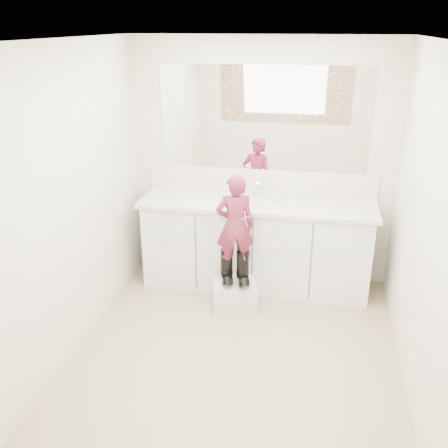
# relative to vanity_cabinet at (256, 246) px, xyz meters

# --- Properties ---
(floor) EXTENTS (3.00, 3.00, 0.00)m
(floor) POSITION_rel_vanity_cabinet_xyz_m (0.00, -1.23, -0.42)
(floor) COLOR #938360
(floor) RESTS_ON ground
(ceiling) EXTENTS (3.00, 3.00, 0.00)m
(ceiling) POSITION_rel_vanity_cabinet_xyz_m (0.00, -1.23, 1.97)
(ceiling) COLOR white
(ceiling) RESTS_ON wall_back
(wall_back) EXTENTS (2.60, 0.00, 2.60)m
(wall_back) POSITION_rel_vanity_cabinet_xyz_m (0.00, 0.27, 0.77)
(wall_back) COLOR beige
(wall_back) RESTS_ON floor
(wall_front) EXTENTS (2.60, 0.00, 2.60)m
(wall_front) POSITION_rel_vanity_cabinet_xyz_m (0.00, -2.73, 0.77)
(wall_front) COLOR beige
(wall_front) RESTS_ON floor
(wall_left) EXTENTS (0.00, 3.00, 3.00)m
(wall_left) POSITION_rel_vanity_cabinet_xyz_m (-1.30, -1.23, 0.78)
(wall_left) COLOR beige
(wall_left) RESTS_ON floor
(wall_right) EXTENTS (0.00, 3.00, 3.00)m
(wall_right) POSITION_rel_vanity_cabinet_xyz_m (1.30, -1.23, 0.78)
(wall_right) COLOR beige
(wall_right) RESTS_ON floor
(vanity_cabinet) EXTENTS (2.20, 0.55, 0.85)m
(vanity_cabinet) POSITION_rel_vanity_cabinet_xyz_m (0.00, 0.00, 0.00)
(vanity_cabinet) COLOR silver
(vanity_cabinet) RESTS_ON floor
(countertop) EXTENTS (2.28, 0.58, 0.04)m
(countertop) POSITION_rel_vanity_cabinet_xyz_m (0.00, -0.01, 0.45)
(countertop) COLOR beige
(countertop) RESTS_ON vanity_cabinet
(backsplash) EXTENTS (2.28, 0.03, 0.25)m
(backsplash) POSITION_rel_vanity_cabinet_xyz_m (0.00, 0.26, 0.59)
(backsplash) COLOR beige
(backsplash) RESTS_ON countertop
(mirror) EXTENTS (2.00, 0.02, 1.00)m
(mirror) POSITION_rel_vanity_cabinet_xyz_m (0.00, 0.26, 1.22)
(mirror) COLOR white
(mirror) RESTS_ON wall_back
(dot_panel) EXTENTS (2.00, 0.01, 1.20)m
(dot_panel) POSITION_rel_vanity_cabinet_xyz_m (0.00, -2.71, 1.22)
(dot_panel) COLOR #472819
(dot_panel) RESTS_ON wall_front
(faucet) EXTENTS (0.08, 0.08, 0.10)m
(faucet) POSITION_rel_vanity_cabinet_xyz_m (0.00, 0.15, 0.52)
(faucet) COLOR silver
(faucet) RESTS_ON countertop
(cup) EXTENTS (0.11, 0.11, 0.10)m
(cup) POSITION_rel_vanity_cabinet_xyz_m (0.16, 0.02, 0.51)
(cup) COLOR #F1E9C0
(cup) RESTS_ON countertop
(soap_bottle) EXTENTS (0.12, 0.13, 0.21)m
(soap_bottle) POSITION_rel_vanity_cabinet_xyz_m (-0.18, -0.02, 0.57)
(soap_bottle) COLOR silver
(soap_bottle) RESTS_ON countertop
(step_stool) EXTENTS (0.47, 0.42, 0.25)m
(step_stool) POSITION_rel_vanity_cabinet_xyz_m (-0.13, -0.48, -0.30)
(step_stool) COLOR silver
(step_stool) RESTS_ON floor
(boot_left) EXTENTS (0.17, 0.24, 0.33)m
(boot_left) POSITION_rel_vanity_cabinet_xyz_m (-0.21, -0.48, -0.01)
(boot_left) COLOR black
(boot_left) RESTS_ON step_stool
(boot_right) EXTENTS (0.17, 0.24, 0.33)m
(boot_right) POSITION_rel_vanity_cabinet_xyz_m (-0.06, -0.48, -0.01)
(boot_right) COLOR black
(boot_right) RESTS_ON step_stool
(toddler) EXTENTS (0.39, 0.31, 0.94)m
(toddler) POSITION_rel_vanity_cabinet_xyz_m (-0.13, -0.48, 0.40)
(toddler) COLOR #AB3458
(toddler) RESTS_ON step_stool
(toothbrush) EXTENTS (0.13, 0.05, 0.06)m
(toothbrush) POSITION_rel_vanity_cabinet_xyz_m (-0.06, -0.49, 0.48)
(toothbrush) COLOR pink
(toothbrush) RESTS_ON toddler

